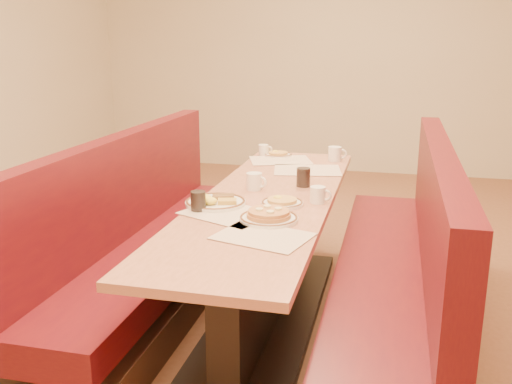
% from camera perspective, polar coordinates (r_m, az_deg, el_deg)
% --- Properties ---
extents(ground, '(8.00, 8.00, 0.00)m').
position_cam_1_polar(ground, '(3.40, 1.14, -12.72)').
color(ground, '#9E6647').
rests_on(ground, ground).
extents(diner_table, '(0.70, 2.50, 0.75)m').
position_cam_1_polar(diner_table, '(3.25, 1.17, -6.87)').
color(diner_table, black).
rests_on(diner_table, ground).
extents(booth_left, '(0.55, 2.50, 1.05)m').
position_cam_1_polar(booth_left, '(3.47, -10.77, -5.87)').
color(booth_left, '#4C3326').
rests_on(booth_left, ground).
extents(booth_right, '(0.55, 2.50, 1.05)m').
position_cam_1_polar(booth_right, '(3.19, 14.27, -8.06)').
color(booth_right, '#4C3326').
rests_on(booth_right, ground).
extents(placemat_near_left, '(0.52, 0.46, 0.00)m').
position_cam_1_polar(placemat_near_left, '(2.82, -2.75, -2.13)').
color(placemat_near_left, beige).
rests_on(placemat_near_left, diner_table).
extents(placemat_near_right, '(0.46, 0.39, 0.00)m').
position_cam_1_polar(placemat_near_right, '(2.50, 0.69, -4.42)').
color(placemat_near_right, beige).
rests_on(placemat_near_right, diner_table).
extents(placemat_far_left, '(0.50, 0.43, 0.00)m').
position_cam_1_polar(placemat_far_left, '(4.04, 2.45, 3.19)').
color(placemat_far_left, beige).
rests_on(placemat_far_left, diner_table).
extents(placemat_far_right, '(0.48, 0.40, 0.00)m').
position_cam_1_polar(placemat_far_right, '(3.75, 5.15, 2.21)').
color(placemat_far_right, beige).
rests_on(placemat_far_right, diner_table).
extents(pancake_plate, '(0.28, 0.28, 0.06)m').
position_cam_1_polar(pancake_plate, '(2.71, 1.28, -2.46)').
color(pancake_plate, white).
rests_on(pancake_plate, diner_table).
extents(eggs_plate, '(0.32, 0.32, 0.06)m').
position_cam_1_polar(eggs_plate, '(2.97, -4.15, -0.95)').
color(eggs_plate, white).
rests_on(eggs_plate, diner_table).
extents(extra_plate_mid, '(0.22, 0.22, 0.04)m').
position_cam_1_polar(extra_plate_mid, '(2.97, 2.62, -1.02)').
color(extra_plate_mid, white).
rests_on(extra_plate_mid, diner_table).
extents(extra_plate_far, '(0.20, 0.20, 0.04)m').
position_cam_1_polar(extra_plate_far, '(4.20, 2.24, 3.79)').
color(extra_plate_far, white).
rests_on(extra_plate_far, diner_table).
extents(coffee_mug_a, '(0.12, 0.08, 0.09)m').
position_cam_1_polar(coffee_mug_a, '(3.01, 6.26, -0.25)').
color(coffee_mug_a, white).
rests_on(coffee_mug_a, diner_table).
extents(coffee_mug_b, '(0.13, 0.09, 0.10)m').
position_cam_1_polar(coffee_mug_b, '(3.26, -0.13, 1.10)').
color(coffee_mug_b, white).
rests_on(coffee_mug_b, diner_table).
extents(coffee_mug_c, '(0.13, 0.09, 0.10)m').
position_cam_1_polar(coffee_mug_c, '(4.06, 7.94, 3.82)').
color(coffee_mug_c, white).
rests_on(coffee_mug_c, diner_table).
extents(coffee_mug_d, '(0.10, 0.07, 0.08)m').
position_cam_1_polar(coffee_mug_d, '(4.22, 0.80, 4.24)').
color(coffee_mug_d, white).
rests_on(coffee_mug_d, diner_table).
extents(soda_tumbler_near, '(0.08, 0.08, 0.10)m').
position_cam_1_polar(soda_tumbler_near, '(2.86, -5.80, -0.95)').
color(soda_tumbler_near, black).
rests_on(soda_tumbler_near, diner_table).
extents(soda_tumbler_mid, '(0.08, 0.08, 0.11)m').
position_cam_1_polar(soda_tumbler_mid, '(3.34, 4.76, 1.48)').
color(soda_tumbler_mid, black).
rests_on(soda_tumbler_mid, diner_table).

